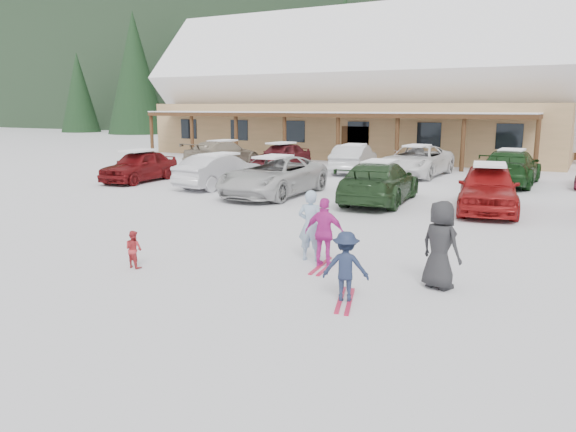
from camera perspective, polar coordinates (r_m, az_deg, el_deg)
The scene contains 21 objects.
ground at distance 12.09m, azimuth -3.54°, elevation -5.33°, with size 160.00×160.00×0.00m, color silver.
day_lodge at distance 40.70m, azimuth 6.92°, elevation 11.74°, with size 29.12×12.50×10.38m.
conifer_0 at distance 51.25m, azimuth -10.55°, elevation 13.43°, with size 4.40×4.40×10.20m.
conifer_2 at distance 63.29m, azimuth -6.42°, elevation 14.09°, with size 5.28×5.28×12.24m.
adult_skier at distance 12.50m, azimuth 2.32°, elevation -0.98°, with size 0.58×0.38×1.60m, color #94B1CC.
toddler_red at distance 12.46m, azimuth -15.41°, elevation -3.27°, with size 0.40×0.31×0.82m, color #B32B31.
child_navy at distance 9.96m, azimuth 5.88°, elevation -5.16°, with size 0.82×0.47×1.27m, color #1B2640.
skis_child_navy at distance 10.15m, azimuth 5.81°, elevation -8.52°, with size 0.20×1.40×0.03m, color #B3193C.
child_magenta at distance 12.01m, azimuth 3.75°, elevation -1.71°, with size 0.88×0.37×1.51m, color #C72896.
skis_child_magenta at distance 12.19m, azimuth 3.70°, elevation -5.11°, with size 0.20×1.40×0.03m, color #B3193C.
bystander_dark at distance 10.95m, azimuth 15.23°, elevation -2.85°, with size 0.83×0.54×1.69m, color #242426.
parked_car_0 at distance 26.76m, azimuth -14.88°, elevation 4.93°, with size 1.70×4.22×1.44m, color maroon.
parked_car_1 at distance 24.17m, azimuth -6.97°, elevation 4.58°, with size 1.51×4.33×1.43m, color silver.
parked_car_2 at distance 21.78m, azimuth -1.50°, elevation 4.08°, with size 2.52×5.47×1.52m, color #BDBDBD.
parked_car_3 at distance 20.39m, azimuth 9.27°, elevation 3.42°, with size 2.09×5.14×1.49m, color #223D20.
parked_car_4 at distance 19.52m, azimuth 19.67°, elevation 2.69°, with size 1.85×4.60×1.57m, color maroon.
parked_car_7 at distance 32.33m, azimuth -6.64°, elevation 6.29°, with size 2.12×5.22×1.51m, color gray.
parked_car_8 at distance 31.50m, azimuth -0.72°, elevation 6.15°, with size 1.68×4.18×1.42m, color #591A20.
parked_car_9 at distance 29.41m, azimuth 6.72°, elevation 5.78°, with size 1.56×4.48×1.47m, color silver.
parked_car_10 at distance 28.64m, azimuth 12.91°, elevation 5.48°, with size 2.53×5.48×1.52m, color white.
parked_car_11 at distance 26.58m, azimuth 21.68°, elevation 4.61°, with size 2.18×5.35×1.55m, color #163A17.
Camera 1 is at (6.21, -9.79, 3.40)m, focal length 35.00 mm.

